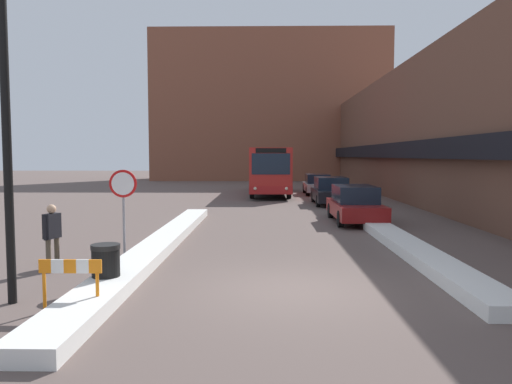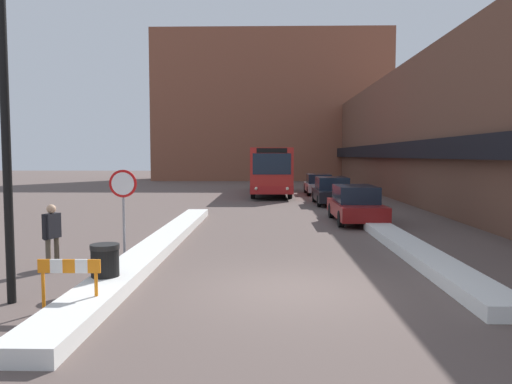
{
  "view_description": "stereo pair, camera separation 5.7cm",
  "coord_description": "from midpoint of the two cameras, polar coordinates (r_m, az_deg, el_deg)",
  "views": [
    {
      "loc": [
        -0.5,
        -10.0,
        2.74
      ],
      "look_at": [
        -0.78,
        4.94,
        1.65
      ],
      "focal_mm": 35.0,
      "sensor_mm": 36.0,
      "label": 1
    },
    {
      "loc": [
        -0.44,
        -10.0,
        2.74
      ],
      "look_at": [
        -0.78,
        4.94,
        1.65
      ],
      "focal_mm": 35.0,
      "sensor_mm": 36.0,
      "label": 2
    }
  ],
  "objects": [
    {
      "name": "ground_plane",
      "position": [
        10.38,
        3.69,
        -11.15
      ],
      "size": [
        160.0,
        160.0,
        0.0
      ],
      "primitive_type": "plane",
      "color": "brown"
    },
    {
      "name": "building_row_right",
      "position": [
        35.59,
        18.23,
        6.09
      ],
      "size": [
        5.5,
        60.0,
        8.14
      ],
      "color": "brown",
      "rests_on": "ground_plane"
    },
    {
      "name": "building_backdrop_far",
      "position": [
        57.64,
        1.56,
        9.57
      ],
      "size": [
        26.0,
        8.0,
        16.3
      ],
      "color": "brown",
      "rests_on": "ground_plane"
    },
    {
      "name": "snow_bank_left",
      "position": [
        14.94,
        -11.11,
        -5.91
      ],
      "size": [
        0.9,
        16.53,
        0.29
      ],
      "color": "silver",
      "rests_on": "ground_plane"
    },
    {
      "name": "snow_bank_right",
      "position": [
        14.1,
        17.94,
        -6.63
      ],
      "size": [
        0.9,
        10.46,
        0.3
      ],
      "color": "silver",
      "rests_on": "ground_plane"
    },
    {
      "name": "city_bus",
      "position": [
        35.21,
        1.56,
        2.56
      ],
      "size": [
        2.64,
        11.17,
        3.22
      ],
      "color": "red",
      "rests_on": "ground_plane"
    },
    {
      "name": "parked_car_front",
      "position": [
        20.92,
        11.17,
        -1.36
      ],
      "size": [
        1.83,
        4.7,
        1.51
      ],
      "color": "maroon",
      "rests_on": "ground_plane"
    },
    {
      "name": "parked_car_middle",
      "position": [
        28.35,
        8.5,
        0.14
      ],
      "size": [
        1.93,
        4.45,
        1.54
      ],
      "color": "black",
      "rests_on": "ground_plane"
    },
    {
      "name": "parked_car_back",
      "position": [
        35.58,
        6.99,
        0.9
      ],
      "size": [
        1.84,
        4.27,
        1.43
      ],
      "color": "#B7B7BC",
      "rests_on": "ground_plane"
    },
    {
      "name": "stop_sign",
      "position": [
        14.14,
        -15.05,
        -0.14
      ],
      "size": [
        0.76,
        0.08,
        2.36
      ],
      "color": "gray",
      "rests_on": "ground_plane"
    },
    {
      "name": "street_lamp",
      "position": [
        10.18,
        -25.62,
        12.29
      ],
      "size": [
        1.46,
        0.36,
        6.93
      ],
      "color": "black",
      "rests_on": "ground_plane"
    },
    {
      "name": "pedestrian",
      "position": [
        12.81,
        -22.4,
        -4.15
      ],
      "size": [
        0.32,
        0.5,
        1.59
      ],
      "rotation": [
        0.0,
        0.0,
        1.25
      ],
      "color": "brown",
      "rests_on": "ground_plane"
    },
    {
      "name": "trash_bin",
      "position": [
        10.69,
        -16.92,
        -8.23
      ],
      "size": [
        0.59,
        0.59,
        0.95
      ],
      "color": "black",
      "rests_on": "ground_plane"
    },
    {
      "name": "construction_barricade",
      "position": [
        9.39,
        -20.61,
        -8.86
      ],
      "size": [
        1.1,
        0.06,
        0.94
      ],
      "color": "orange",
      "rests_on": "ground_plane"
    }
  ]
}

